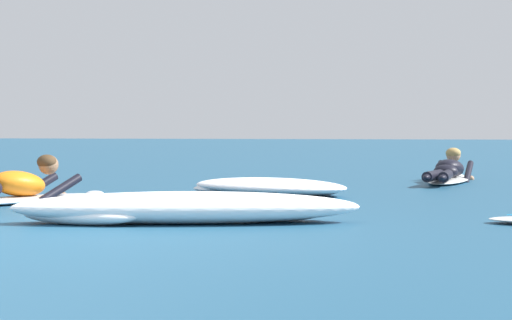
% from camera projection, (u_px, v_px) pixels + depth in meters
% --- Properties ---
extents(ground_plane, '(120.00, 120.00, 0.00)m').
position_uv_depth(ground_plane, '(287.00, 172.00, 15.89)').
color(ground_plane, navy).
extents(surfer_near, '(1.49, 2.42, 0.54)m').
position_uv_depth(surfer_near, '(7.00, 191.00, 8.94)').
color(surfer_near, silver).
rests_on(surfer_near, ground).
extents(surfer_far, '(0.73, 2.53, 0.55)m').
position_uv_depth(surfer_far, '(448.00, 173.00, 12.55)').
color(surfer_far, white).
rests_on(surfer_far, ground).
extents(whitewater_front, '(2.22, 1.68, 0.19)m').
position_uv_depth(whitewater_front, '(270.00, 187.00, 10.25)').
color(whitewater_front, white).
rests_on(whitewater_front, ground).
extents(whitewater_back, '(2.85, 1.37, 0.26)m').
position_uv_depth(whitewater_back, '(187.00, 208.00, 7.07)').
color(whitewater_back, white).
rests_on(whitewater_back, ground).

